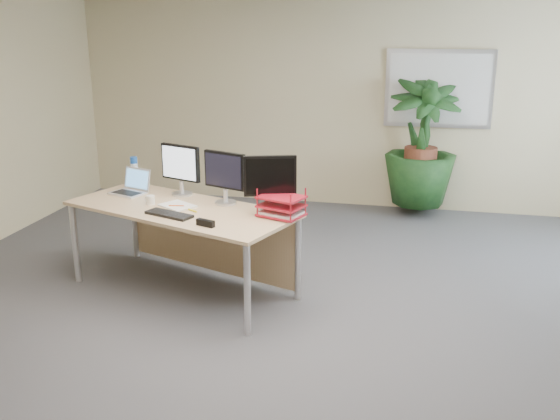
% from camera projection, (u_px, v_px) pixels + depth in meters
% --- Properties ---
extents(floor, '(8.00, 8.00, 0.00)m').
position_uv_depth(floor, '(267.00, 350.00, 4.64)').
color(floor, '#49494E').
rests_on(floor, ground).
extents(back_wall, '(7.00, 0.04, 2.70)m').
position_uv_depth(back_wall, '(341.00, 102.00, 7.98)').
color(back_wall, '#CBB88F').
rests_on(back_wall, floor).
extents(whiteboard, '(1.30, 0.04, 0.95)m').
position_uv_depth(whiteboard, '(439.00, 89.00, 7.64)').
color(whiteboard, silver).
rests_on(whiteboard, back_wall).
extents(desk, '(2.22, 1.50, 0.79)m').
position_uv_depth(desk, '(190.00, 222.00, 5.60)').
color(desk, tan).
rests_on(desk, floor).
extents(floor_plant, '(1.03, 1.03, 1.50)m').
position_uv_depth(floor_plant, '(420.00, 157.00, 7.66)').
color(floor_plant, '#133516').
rests_on(floor_plant, floor).
extents(monitor_left, '(0.41, 0.19, 0.47)m').
position_uv_depth(monitor_left, '(181.00, 167.00, 5.76)').
color(monitor_left, silver).
rests_on(monitor_left, desk).
extents(monitor_right, '(0.41, 0.19, 0.47)m').
position_uv_depth(monitor_right, '(225.00, 174.00, 5.49)').
color(monitor_right, silver).
rests_on(monitor_right, desk).
extents(monitor_dark, '(0.44, 0.20, 0.49)m').
position_uv_depth(monitor_dark, '(270.00, 181.00, 5.22)').
color(monitor_dark, silver).
rests_on(monitor_dark, desk).
extents(laptop, '(0.39, 0.37, 0.23)m').
position_uv_depth(laptop, '(132.00, 187.00, 5.90)').
color(laptop, silver).
rests_on(laptop, desk).
extents(keyboard, '(0.45, 0.28, 0.02)m').
position_uv_depth(keyboard, '(169.00, 214.00, 5.22)').
color(keyboard, black).
rests_on(keyboard, desk).
extents(coffee_mug, '(0.11, 0.07, 0.08)m').
position_uv_depth(coffee_mug, '(150.00, 200.00, 5.53)').
color(coffee_mug, white).
rests_on(coffee_mug, desk).
extents(spiral_notebook, '(0.37, 0.34, 0.01)m').
position_uv_depth(spiral_notebook, '(177.00, 206.00, 5.48)').
color(spiral_notebook, white).
rests_on(spiral_notebook, desk).
extents(orange_pen, '(0.13, 0.03, 0.01)m').
position_uv_depth(orange_pen, '(176.00, 206.00, 5.44)').
color(orange_pen, orange).
rests_on(orange_pen, spiral_notebook).
extents(yellow_highlighter, '(0.10, 0.07, 0.01)m').
position_uv_depth(yellow_highlighter, '(192.00, 211.00, 5.34)').
color(yellow_highlighter, '#FFF21A').
rests_on(yellow_highlighter, desk).
extents(water_bottle, '(0.08, 0.08, 0.29)m').
position_uv_depth(water_bottle, '(135.00, 172.00, 6.12)').
color(water_bottle, silver).
rests_on(water_bottle, desk).
extents(letter_tray, '(0.42, 0.37, 0.17)m').
position_uv_depth(letter_tray, '(281.00, 208.00, 5.18)').
color(letter_tray, maroon).
rests_on(letter_tray, desk).
extents(stapler, '(0.17, 0.09, 0.05)m').
position_uv_depth(stapler, '(205.00, 223.00, 4.95)').
color(stapler, black).
rests_on(stapler, desk).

